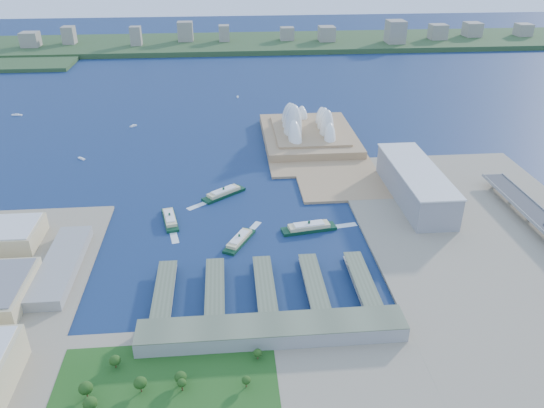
{
  "coord_description": "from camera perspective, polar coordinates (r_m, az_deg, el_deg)",
  "views": [
    {
      "loc": [
        -12.13,
        -438.77,
        275.92
      ],
      "look_at": [
        31.32,
        50.62,
        18.0
      ],
      "focal_mm": 35.0,
      "sensor_mm": 36.0,
      "label": 1
    }
  ],
  "objects": [
    {
      "name": "ground",
      "position": [
        518.46,
        -2.96,
        -4.5
      ],
      "size": [
        3000.0,
        3000.0,
        0.0
      ],
      "primitive_type": "plane",
      "color": "#0E2241",
      "rests_on": "ground"
    },
    {
      "name": "east_land",
      "position": [
        538.53,
        23.86,
        -5.61
      ],
      "size": [
        240.0,
        500.0,
        3.0
      ],
      "primitive_type": "cube",
      "color": "gray",
      "rests_on": "ground"
    },
    {
      "name": "peninsula",
      "position": [
        760.19,
        4.35,
        6.45
      ],
      "size": [
        135.0,
        220.0,
        3.0
      ],
      "primitive_type": "cube",
      "color": "#A18058",
      "rests_on": "ground"
    },
    {
      "name": "far_shore",
      "position": [
        1444.27,
        -4.71,
        16.84
      ],
      "size": [
        2200.0,
        260.0,
        12.0
      ],
      "primitive_type": "cube",
      "color": "#2D4926",
      "rests_on": "ground"
    },
    {
      "name": "opera_house",
      "position": [
        768.01,
        4.02,
        9.11
      ],
      "size": [
        134.0,
        180.0,
        58.0
      ],
      "primitive_type": null,
      "color": "white",
      "rests_on": "peninsula"
    },
    {
      "name": "toaster_building",
      "position": [
        614.22,
        15.15,
        2.1
      ],
      "size": [
        45.0,
        155.0,
        35.0
      ],
      "primitive_type": "cube",
      "color": "gray",
      "rests_on": "east_land"
    },
    {
      "name": "ferry_wharves",
      "position": [
        454.53,
        -0.78,
        -8.95
      ],
      "size": [
        184.0,
        90.0,
        9.3
      ],
      "primitive_type": null,
      "color": "#545D47",
      "rests_on": "ground"
    },
    {
      "name": "terminal_building",
      "position": [
        405.29,
        0.02,
        -13.5
      ],
      "size": [
        200.0,
        28.0,
        12.0
      ],
      "primitive_type": "cube",
      "color": "gray",
      "rests_on": "south_land"
    },
    {
      "name": "park",
      "position": [
        366.55,
        -11.62,
        -19.33
      ],
      "size": [
        150.0,
        110.0,
        16.0
      ],
      "primitive_type": null,
      "color": "#194714",
      "rests_on": "south_land"
    },
    {
      "name": "far_skyline",
      "position": [
        1418.66,
        -4.75,
        18.02
      ],
      "size": [
        1900.0,
        140.0,
        55.0
      ],
      "primitive_type": null,
      "color": "gray",
      "rests_on": "far_shore"
    },
    {
      "name": "ferry_a",
      "position": [
        567.31,
        -10.94,
        -1.41
      ],
      "size": [
        22.46,
        51.61,
        9.47
      ],
      "primitive_type": null,
      "rotation": [
        0.0,
        0.0,
        0.2
      ],
      "color": "#0D341E",
      "rests_on": "ground"
    },
    {
      "name": "ferry_b",
      "position": [
        612.64,
        -5.22,
        1.34
      ],
      "size": [
        51.47,
        44.24,
        10.28
      ],
      "primitive_type": null,
      "rotation": [
        0.0,
        0.0,
        -0.91
      ],
      "color": "#0D341E",
      "rests_on": "ground"
    },
    {
      "name": "ferry_c",
      "position": [
        521.26,
        -3.53,
        -3.73
      ],
      "size": [
        34.25,
        48.68,
        9.21
      ],
      "primitive_type": null,
      "rotation": [
        0.0,
        0.0,
        2.64
      ],
      "color": "#0D341E",
      "rests_on": "ground"
    },
    {
      "name": "ferry_d",
      "position": [
        541.67,
        3.99,
        -2.35
      ],
      "size": [
        57.86,
        23.21,
        10.64
      ],
      "primitive_type": null,
      "rotation": [
        0.0,
        0.0,
        1.73
      ],
      "color": "#0D341E",
      "rests_on": "ground"
    },
    {
      "name": "boat_a",
      "position": [
        754.25,
        -19.8,
        4.64
      ],
      "size": [
        11.43,
        10.89,
        2.44
      ],
      "primitive_type": null,
      "rotation": [
        0.0,
        0.0,
        0.83
      ],
      "color": "white",
      "rests_on": "ground"
    },
    {
      "name": "boat_b",
      "position": [
        858.83,
        -14.69,
        8.15
      ],
      "size": [
        10.68,
        10.53,
        3.0
      ],
      "primitive_type": null,
      "rotation": [
        0.0,
        0.0,
        2.34
      ],
      "color": "white",
      "rests_on": "ground"
    },
    {
      "name": "boat_c",
      "position": [
        882.76,
        6.6,
        9.4
      ],
      "size": [
        5.79,
        12.77,
        2.77
      ],
      "primitive_type": null,
      "rotation": [
        0.0,
        0.0,
        3.33
      ],
      "color": "white",
      "rests_on": "ground"
    },
    {
      "name": "boat_d",
      "position": [
        977.76,
        -25.75,
        8.65
      ],
      "size": [
        17.06,
        5.45,
        2.83
      ],
      "primitive_type": null,
      "rotation": [
        0.0,
        0.0,
        1.46
      ],
      "color": "white",
      "rests_on": "ground"
    },
    {
      "name": "boat_e",
      "position": [
        984.94,
        -3.72,
        11.44
      ],
      "size": [
        3.39,
        9.9,
        2.41
      ],
      "primitive_type": null,
      "rotation": [
        0.0,
        0.0,
        -0.03
      ],
      "color": "white",
      "rests_on": "ground"
    }
  ]
}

